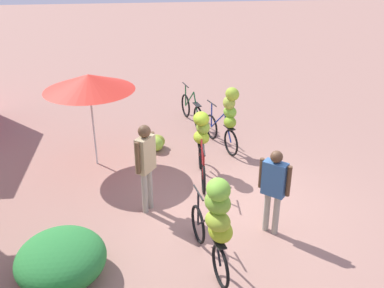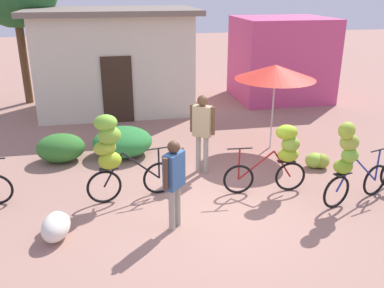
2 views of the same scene
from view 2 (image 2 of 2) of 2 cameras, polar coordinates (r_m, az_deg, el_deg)
name	(u,v)px [view 2 (image 2 of 2)]	position (r m, az deg, el deg)	size (l,w,h in m)	color
ground_plane	(211,212)	(7.84, 2.57, -9.24)	(60.00, 60.00, 0.00)	#9D7263
building_low	(115,60)	(14.04, -10.47, 11.22)	(5.27, 3.37, 3.26)	beige
shop_pink	(281,59)	(15.67, 12.06, 11.33)	(3.20, 2.80, 2.88)	#CA4578
hedge_bush_front_left	(61,148)	(10.34, -17.51, -0.50)	(1.13, 0.93, 0.66)	#32732B
hedge_bush_front_right	(122,142)	(10.34, -9.49, 0.31)	(1.45, 1.38, 0.69)	#2A7C36
market_umbrella	(275,72)	(10.43, 11.33, 9.63)	(1.97, 1.97, 2.14)	beige
bicycle_near_pile	(113,151)	(7.90, -10.73, -0.91)	(1.75, 0.52, 1.75)	black
bicycle_center_loaded	(282,153)	(8.38, 12.17, -1.15)	(1.69, 0.40, 1.42)	black
bicycle_by_shop	(350,159)	(8.18, 20.81, -1.92)	(1.64, 0.65, 1.69)	black
banana_pile_on_ground	(318,161)	(9.99, 16.87, -2.21)	(0.64, 0.54, 0.35)	#7BA227
produce_sack	(56,227)	(7.34, -18.12, -10.68)	(0.70, 0.44, 0.44)	silver
person_vendor	(174,176)	(6.92, -2.46, -4.40)	(0.41, 0.46, 1.60)	gray
person_bystander	(202,126)	(9.00, 1.43, 2.52)	(0.49, 0.39, 1.77)	gray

